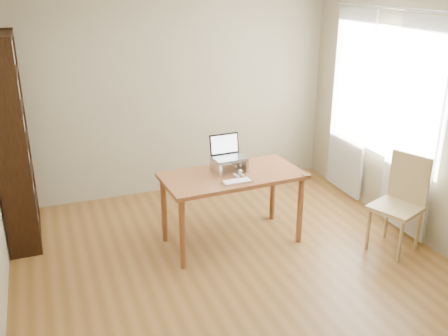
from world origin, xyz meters
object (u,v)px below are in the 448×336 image
at_px(bookshelf, 12,142).
at_px(chair, 403,201).
at_px(keyboard, 237,182).
at_px(desk, 232,183).
at_px(laptop, 227,152).
at_px(cat, 229,165).

distance_m(bookshelf, chair, 3.88).
bearing_deg(keyboard, bookshelf, 150.40).
distance_m(desk, keyboard, 0.25).
bearing_deg(chair, keyboard, 139.65).
xyz_separation_m(laptop, keyboard, (-0.04, -0.35, -0.18)).
relative_size(bookshelf, keyboard, 7.44).
bearing_deg(cat, bookshelf, 150.74).
xyz_separation_m(laptop, chair, (1.51, -0.86, -0.41)).
distance_m(keyboard, chair, 1.65).
bearing_deg(keyboard, cat, 80.34).
height_order(bookshelf, chair, bookshelf).
xyz_separation_m(bookshelf, desk, (1.99, -0.85, -0.40)).
bearing_deg(laptop, keyboard, -99.01).
xyz_separation_m(keyboard, chair, (1.55, -0.50, -0.23)).
bearing_deg(cat, laptop, 110.22).
height_order(bookshelf, keyboard, bookshelf).
height_order(laptop, chair, laptop).
relative_size(bookshelf, desk, 1.48).
relative_size(bookshelf, cat, 4.49).
relative_size(laptop, chair, 0.33).
xyz_separation_m(desk, keyboard, (-0.04, -0.22, 0.11)).
height_order(desk, cat, cat).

